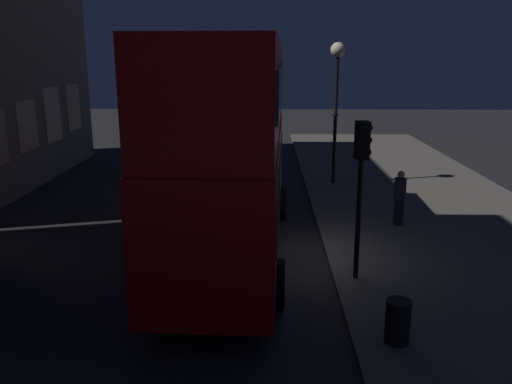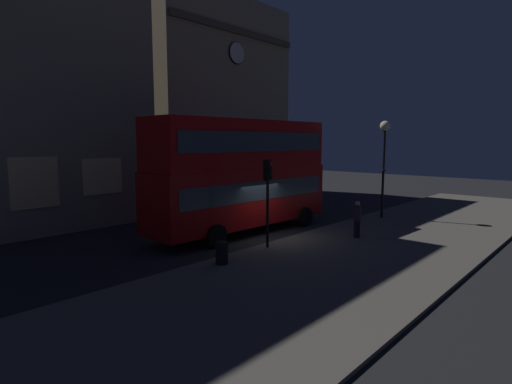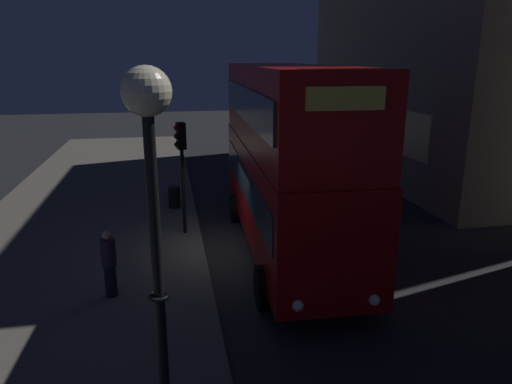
% 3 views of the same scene
% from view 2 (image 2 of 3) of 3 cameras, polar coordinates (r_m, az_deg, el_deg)
% --- Properties ---
extents(ground_plane, '(80.00, 80.00, 0.00)m').
position_cam_2_polar(ground_plane, '(19.42, 1.60, -6.48)').
color(ground_plane, '#232326').
extents(sidewalk_slab, '(44.00, 7.79, 0.12)m').
position_cam_2_polar(sidewalk_slab, '(16.88, 13.97, -8.57)').
color(sidewalk_slab, '#5B564F').
rests_on(sidewalk_slab, ground).
extents(building_plain_facade, '(12.79, 8.01, 15.39)m').
position_cam_2_polar(building_plain_facade, '(34.82, -7.30, 12.22)').
color(building_plain_facade, tan).
rests_on(building_plain_facade, ground).
extents(double_decker_bus, '(10.35, 3.14, 5.55)m').
position_cam_2_polar(double_decker_bus, '(20.17, -1.98, 2.91)').
color(double_decker_bus, '#9E0C0C').
rests_on(double_decker_bus, ground).
extents(traffic_light_near_kerb, '(0.37, 0.39, 3.68)m').
position_cam_2_polar(traffic_light_near_kerb, '(16.95, 1.67, 1.06)').
color(traffic_light_near_kerb, black).
rests_on(traffic_light_near_kerb, sidewalk_slab).
extents(street_lamp, '(0.57, 0.57, 5.57)m').
position_cam_2_polar(street_lamp, '(24.74, 17.37, 6.48)').
color(street_lamp, black).
rests_on(street_lamp, sidewalk_slab).
extents(pedestrian, '(0.36, 0.36, 1.70)m').
position_cam_2_polar(pedestrian, '(19.51, 13.84, -3.65)').
color(pedestrian, black).
rests_on(pedestrian, sidewalk_slab).
extents(litter_bin, '(0.46, 0.46, 0.82)m').
position_cam_2_polar(litter_bin, '(15.10, -4.77, -8.40)').
color(litter_bin, black).
rests_on(litter_bin, sidewalk_slab).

